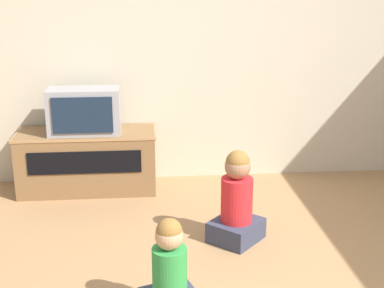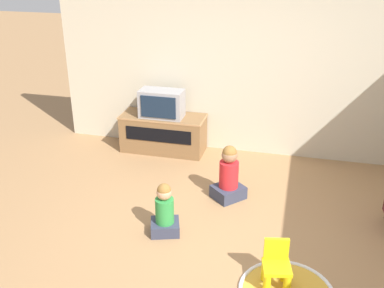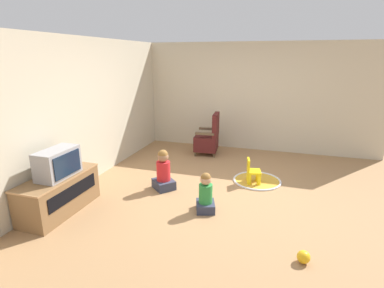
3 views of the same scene
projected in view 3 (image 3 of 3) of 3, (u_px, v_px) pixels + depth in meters
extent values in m
plane|color=#9E754C|center=(225.00, 192.00, 5.06)|extent=(30.00, 30.00, 0.00)
cube|color=beige|center=(86.00, 111.00, 5.31)|extent=(5.73, 0.12, 2.54)
cube|color=beige|center=(258.00, 98.00, 7.09)|extent=(0.12, 5.59, 2.54)
cube|color=brown|center=(59.00, 194.00, 4.37)|extent=(1.23, 0.50, 0.56)
cube|color=#A97C50|center=(57.00, 177.00, 4.29)|extent=(1.26, 0.51, 0.02)
cube|color=black|center=(73.00, 192.00, 4.28)|extent=(0.99, 0.01, 0.20)
cube|color=#939399|center=(58.00, 163.00, 4.22)|extent=(0.63, 0.32, 0.40)
cube|color=#142338|center=(67.00, 164.00, 4.17)|extent=(0.52, 0.02, 0.32)
cylinder|color=brown|center=(199.00, 148.00, 7.32)|extent=(0.04, 0.04, 0.10)
cylinder|color=brown|center=(195.00, 154.00, 6.87)|extent=(0.04, 0.04, 0.10)
cylinder|color=brown|center=(217.00, 149.00, 7.23)|extent=(0.04, 0.04, 0.10)
cylinder|color=brown|center=(214.00, 155.00, 6.78)|extent=(0.04, 0.04, 0.10)
cube|color=#4C1919|center=(206.00, 142.00, 6.99)|extent=(0.61, 0.56, 0.34)
cube|color=#4C1919|center=(216.00, 125.00, 6.82)|extent=(0.54, 0.15, 0.52)
cube|color=brown|center=(208.00, 129.00, 7.14)|extent=(0.11, 0.44, 0.05)
cube|color=brown|center=(205.00, 134.00, 6.68)|extent=(0.11, 0.44, 0.05)
cylinder|color=yellow|center=(259.00, 179.00, 5.30)|extent=(0.07, 0.07, 0.24)
cylinder|color=yellow|center=(258.00, 175.00, 5.47)|extent=(0.07, 0.07, 0.24)
cylinder|color=yellow|center=(249.00, 179.00, 5.31)|extent=(0.07, 0.07, 0.24)
cylinder|color=yellow|center=(248.00, 175.00, 5.49)|extent=(0.07, 0.07, 0.24)
cube|color=yellow|center=(254.00, 172.00, 5.36)|extent=(0.29, 0.28, 0.04)
cube|color=yellow|center=(248.00, 165.00, 5.34)|extent=(0.23, 0.08, 0.22)
cylinder|color=gold|center=(257.00, 181.00, 5.51)|extent=(0.87, 0.87, 0.01)
torus|color=silver|center=(257.00, 181.00, 5.50)|extent=(0.87, 0.87, 0.04)
cube|color=#33384C|center=(164.00, 184.00, 5.19)|extent=(0.47, 0.47, 0.16)
cylinder|color=red|center=(163.00, 171.00, 5.12)|extent=(0.23, 0.23, 0.33)
sphere|color=#9E7051|center=(163.00, 157.00, 5.04)|extent=(0.19, 0.19, 0.19)
sphere|color=olive|center=(163.00, 155.00, 5.04)|extent=(0.17, 0.17, 0.17)
cube|color=#33384C|center=(205.00, 206.00, 4.44)|extent=(0.37, 0.35, 0.13)
cylinder|color=#2D8C3F|center=(206.00, 193.00, 4.38)|extent=(0.20, 0.20, 0.29)
sphere|color=tan|center=(206.00, 180.00, 4.32)|extent=(0.16, 0.16, 0.16)
sphere|color=olive|center=(206.00, 178.00, 4.31)|extent=(0.15, 0.15, 0.15)
sphere|color=yellow|center=(304.00, 257.00, 3.31)|extent=(0.15, 0.15, 0.15)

